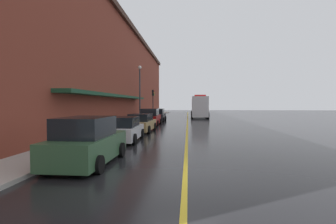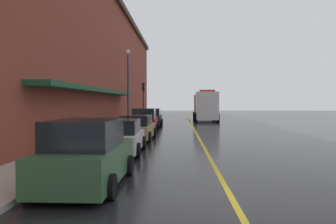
{
  "view_description": "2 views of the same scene",
  "coord_description": "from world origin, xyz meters",
  "px_view_note": "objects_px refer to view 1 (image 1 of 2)",
  "views": [
    {
      "loc": [
        0.09,
        -8.44,
        2.4
      ],
      "look_at": [
        -2.25,
        20.75,
        1.38
      ],
      "focal_mm": 26.97,
      "sensor_mm": 36.0,
      "label": 1
    },
    {
      "loc": [
        -1.29,
        -8.17,
        2.36
      ],
      "look_at": [
        -2.25,
        21.59,
        1.44
      ],
      "focal_mm": 36.26,
      "sensor_mm": 36.0,
      "label": 2
    }
  ],
  "objects_px": {
    "parked_car_2": "(141,123)",
    "box_truck": "(199,107)",
    "parking_meter_0": "(145,114)",
    "parked_car_0": "(87,142)",
    "street_lamp_left": "(140,87)",
    "traffic_light_near": "(153,98)",
    "parked_car_4": "(157,115)",
    "parked_car_1": "(123,130)",
    "parked_car_3": "(150,117)",
    "parking_meter_1": "(146,114)"
  },
  "relations": [
    {
      "from": "parked_car_2",
      "to": "box_truck",
      "type": "distance_m",
      "value": 21.87
    },
    {
      "from": "box_truck",
      "to": "parking_meter_0",
      "type": "height_order",
      "value": "box_truck"
    },
    {
      "from": "parked_car_0",
      "to": "parking_meter_0",
      "type": "xyz_separation_m",
      "value": [
        -1.5,
        22.25,
        0.19
      ]
    },
    {
      "from": "parked_car_2",
      "to": "street_lamp_left",
      "type": "bearing_deg",
      "value": 13.29
    },
    {
      "from": "parking_meter_0",
      "to": "street_lamp_left",
      "type": "relative_size",
      "value": 0.19
    },
    {
      "from": "parking_meter_0",
      "to": "traffic_light_near",
      "type": "distance_m",
      "value": 6.81
    },
    {
      "from": "box_truck",
      "to": "street_lamp_left",
      "type": "distance_m",
      "value": 13.69
    },
    {
      "from": "parked_car_0",
      "to": "parked_car_4",
      "type": "bearing_deg",
      "value": 1.08
    },
    {
      "from": "parked_car_4",
      "to": "parked_car_1",
      "type": "bearing_deg",
      "value": 179.98
    },
    {
      "from": "parked_car_3",
      "to": "parked_car_0",
      "type": "bearing_deg",
      "value": -179.97
    },
    {
      "from": "parked_car_3",
      "to": "street_lamp_left",
      "type": "relative_size",
      "value": 0.66
    },
    {
      "from": "traffic_light_near",
      "to": "parked_car_1",
      "type": "bearing_deg",
      "value": -86.75
    },
    {
      "from": "parked_car_0",
      "to": "parked_car_2",
      "type": "xyz_separation_m",
      "value": [
        -0.01,
        11.43,
        -0.14
      ]
    },
    {
      "from": "parked_car_2",
      "to": "box_truck",
      "type": "relative_size",
      "value": 0.55
    },
    {
      "from": "parking_meter_1",
      "to": "box_truck",
      "type": "bearing_deg",
      "value": 53.03
    },
    {
      "from": "parked_car_2",
      "to": "parked_car_4",
      "type": "distance_m",
      "value": 12.01
    },
    {
      "from": "parked_car_1",
      "to": "parking_meter_1",
      "type": "height_order",
      "value": "parked_car_1"
    },
    {
      "from": "parked_car_4",
      "to": "box_truck",
      "type": "distance_m",
      "value": 10.86
    },
    {
      "from": "street_lamp_left",
      "to": "parked_car_2",
      "type": "bearing_deg",
      "value": -78.4
    },
    {
      "from": "parking_meter_0",
      "to": "parking_meter_1",
      "type": "xyz_separation_m",
      "value": [
        0.0,
        0.55,
        0.0
      ]
    },
    {
      "from": "box_truck",
      "to": "parked_car_0",
      "type": "bearing_deg",
      "value": -9.56
    },
    {
      "from": "parking_meter_1",
      "to": "traffic_light_near",
      "type": "bearing_deg",
      "value": 89.4
    },
    {
      "from": "parking_meter_1",
      "to": "traffic_light_near",
      "type": "distance_m",
      "value": 6.29
    },
    {
      "from": "traffic_light_near",
      "to": "box_truck",
      "type": "bearing_deg",
      "value": 27.47
    },
    {
      "from": "parked_car_4",
      "to": "box_truck",
      "type": "height_order",
      "value": "box_truck"
    },
    {
      "from": "parked_car_2",
      "to": "parking_meter_1",
      "type": "bearing_deg",
      "value": 9.16
    },
    {
      "from": "parked_car_0",
      "to": "traffic_light_near",
      "type": "height_order",
      "value": "traffic_light_near"
    },
    {
      "from": "box_truck",
      "to": "parking_meter_0",
      "type": "xyz_separation_m",
      "value": [
        -7.29,
        -10.24,
        -0.7
      ]
    },
    {
      "from": "parked_car_2",
      "to": "box_truck",
      "type": "xyz_separation_m",
      "value": [
        5.8,
        21.06,
        1.04
      ]
    },
    {
      "from": "parked_car_1",
      "to": "parked_car_3",
      "type": "height_order",
      "value": "parked_car_3"
    },
    {
      "from": "street_lamp_left",
      "to": "traffic_light_near",
      "type": "distance_m",
      "value": 7.25
    },
    {
      "from": "parked_car_1",
      "to": "parked_car_4",
      "type": "height_order",
      "value": "parked_car_4"
    },
    {
      "from": "parked_car_4",
      "to": "street_lamp_left",
      "type": "height_order",
      "value": "street_lamp_left"
    },
    {
      "from": "parking_meter_1",
      "to": "parked_car_3",
      "type": "bearing_deg",
      "value": -75.89
    },
    {
      "from": "parking_meter_1",
      "to": "parked_car_0",
      "type": "bearing_deg",
      "value": -86.24
    },
    {
      "from": "parked_car_4",
      "to": "box_truck",
      "type": "bearing_deg",
      "value": -33.17
    },
    {
      "from": "parking_meter_0",
      "to": "street_lamp_left",
      "type": "distance_m",
      "value": 3.45
    },
    {
      "from": "parking_meter_0",
      "to": "traffic_light_near",
      "type": "xyz_separation_m",
      "value": [
        0.06,
        6.48,
        2.1
      ]
    },
    {
      "from": "parked_car_1",
      "to": "parked_car_4",
      "type": "relative_size",
      "value": 1.0
    },
    {
      "from": "parked_car_3",
      "to": "parked_car_1",
      "type": "bearing_deg",
      "value": 179.59
    },
    {
      "from": "parked_car_1",
      "to": "parked_car_2",
      "type": "xyz_separation_m",
      "value": [
        0.14,
        5.38,
        -0.01
      ]
    },
    {
      "from": "parking_meter_1",
      "to": "street_lamp_left",
      "type": "distance_m",
      "value": 3.59
    },
    {
      "from": "parked_car_0",
      "to": "parked_car_4",
      "type": "height_order",
      "value": "parked_car_0"
    },
    {
      "from": "parked_car_2",
      "to": "traffic_light_near",
      "type": "xyz_separation_m",
      "value": [
        -1.43,
        17.3,
        2.43
      ]
    },
    {
      "from": "parked_car_0",
      "to": "box_truck",
      "type": "relative_size",
      "value": 0.51
    },
    {
      "from": "parked_car_3",
      "to": "street_lamp_left",
      "type": "height_order",
      "value": "street_lamp_left"
    },
    {
      "from": "parked_car_3",
      "to": "parked_car_4",
      "type": "relative_size",
      "value": 1.04
    },
    {
      "from": "parked_car_2",
      "to": "box_truck",
      "type": "height_order",
      "value": "box_truck"
    },
    {
      "from": "parked_car_0",
      "to": "street_lamp_left",
      "type": "height_order",
      "value": "street_lamp_left"
    },
    {
      "from": "box_truck",
      "to": "traffic_light_near",
      "type": "distance_m",
      "value": 8.27
    }
  ]
}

